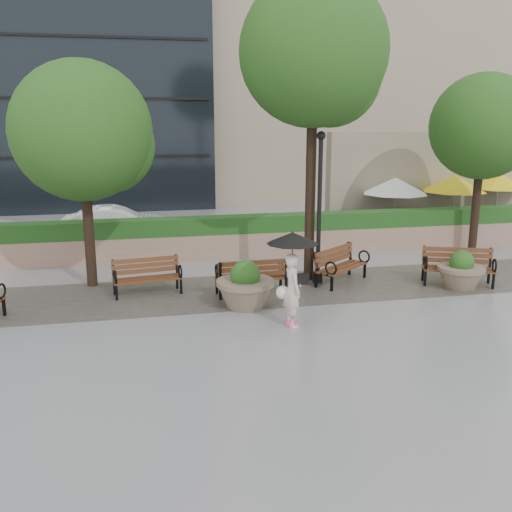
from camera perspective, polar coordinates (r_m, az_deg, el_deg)
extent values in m
plane|color=gray|center=(12.62, 2.33, -7.40)|extent=(100.00, 100.00, 0.00)
cube|color=#383330|center=(15.38, -0.42, -3.44)|extent=(28.00, 3.20, 0.01)
cube|color=tan|center=(19.09, -2.84, 1.17)|extent=(24.00, 0.80, 0.80)
cube|color=#174617|center=(18.95, -2.86, 3.16)|extent=(24.00, 0.75, 0.55)
cube|color=tan|center=(24.88, 18.24, 7.18)|extent=(10.00, 0.60, 4.00)
cube|color=#174617|center=(22.98, 19.59, 2.67)|extent=(8.00, 0.50, 0.90)
cube|color=black|center=(23.04, -4.42, 2.32)|extent=(40.00, 7.00, 0.00)
cube|color=tan|center=(37.15, 9.22, 22.01)|extent=(18.00, 10.00, 20.00)
torus|color=black|center=(14.48, -24.12, -3.23)|extent=(0.16, 0.37, 0.37)
cube|color=#5A2D1A|center=(15.15, -10.79, -2.28)|extent=(1.82, 0.76, 0.05)
cube|color=#5A2D1A|center=(15.34, -11.00, -0.92)|extent=(1.76, 0.36, 0.41)
cube|color=black|center=(15.24, -10.77, -2.99)|extent=(1.83, 0.86, 0.45)
torus|color=black|center=(14.84, -13.88, -2.07)|extent=(0.10, 0.37, 0.36)
torus|color=black|center=(15.08, -7.59, -1.53)|extent=(0.10, 0.37, 0.36)
cube|color=#5A2D1A|center=(14.94, -0.50, -2.17)|extent=(1.87, 0.62, 0.05)
cube|color=#5A2D1A|center=(14.59, -0.24, -1.26)|extent=(1.86, 0.19, 0.43)
cube|color=black|center=(14.97, -0.47, -2.99)|extent=(1.87, 0.72, 0.47)
torus|color=black|center=(15.28, 2.53, -1.10)|extent=(0.06, 0.38, 0.38)
torus|color=black|center=(14.90, -3.94, -1.51)|extent=(0.06, 0.38, 0.38)
cube|color=#5A2D1A|center=(16.13, 8.63, -1.14)|extent=(1.79, 1.56, 0.05)
cube|color=#5A2D1A|center=(16.20, 7.81, 0.10)|extent=(1.53, 1.22, 0.43)
cube|color=black|center=(16.20, 8.51, -1.86)|extent=(1.85, 1.64, 0.47)
torus|color=black|center=(15.28, 7.51, -1.23)|extent=(0.27, 0.33, 0.38)
torus|color=black|center=(16.72, 10.76, -0.05)|extent=(0.27, 0.33, 0.38)
cube|color=#5A2D1A|center=(16.68, 19.55, -1.25)|extent=(1.97, 1.21, 0.05)
cube|color=#5A2D1A|center=(16.88, 19.47, 0.07)|extent=(1.81, 0.80, 0.44)
cube|color=black|center=(16.76, 19.48, -1.95)|extent=(2.01, 1.30, 0.48)
torus|color=black|center=(16.30, 16.64, -0.67)|extent=(0.19, 0.38, 0.39)
torus|color=black|center=(16.65, 22.74, -0.89)|extent=(0.19, 0.38, 0.39)
cylinder|color=#7F6B56|center=(13.87, -1.08, -2.68)|extent=(1.42, 1.42, 0.11)
sphere|color=#164513|center=(13.81, -1.08, -1.91)|extent=(0.73, 0.73, 0.73)
cylinder|color=#7F6B56|center=(16.41, 19.83, -1.16)|extent=(1.26, 1.26, 0.10)
sphere|color=#164513|center=(16.37, 19.88, -0.57)|extent=(0.65, 0.65, 0.65)
cylinder|color=black|center=(15.74, 6.34, 4.37)|extent=(0.12, 0.12, 4.02)
cylinder|color=black|center=(16.14, 6.16, -2.15)|extent=(0.28, 0.28, 0.30)
sphere|color=black|center=(15.54, 6.54, 11.87)|extent=(0.24, 0.24, 0.24)
cylinder|color=black|center=(16.02, -16.47, 3.86)|extent=(0.28, 0.28, 3.91)
sphere|color=#164513|center=(15.82, -17.03, 11.85)|extent=(3.65, 3.65, 3.65)
sphere|color=#164513|center=(16.09, -14.68, 10.63)|extent=(2.55, 2.55, 2.55)
cylinder|color=black|center=(15.90, 5.49, 7.72)|extent=(0.28, 0.28, 5.80)
sphere|color=#164513|center=(15.90, 5.78, 19.68)|extent=(3.94, 3.94, 3.94)
sphere|color=#164513|center=(16.32, 7.50, 17.43)|extent=(2.76, 2.76, 2.76)
cylinder|color=black|center=(21.01, 21.22, 5.79)|extent=(0.28, 0.28, 3.96)
sphere|color=#164513|center=(20.86, 21.77, 11.94)|extent=(3.51, 3.51, 3.51)
sphere|color=#164513|center=(21.45, 22.59, 10.83)|extent=(2.46, 2.46, 2.46)
cylinder|color=black|center=(22.72, 13.47, 1.94)|extent=(0.40, 0.40, 0.10)
cylinder|color=#99999E|center=(22.53, 13.62, 4.55)|extent=(0.06, 0.06, 2.20)
cone|color=white|center=(22.41, 13.75, 6.82)|extent=(2.50, 2.50, 0.60)
cylinder|color=black|center=(24.08, 18.87, 2.23)|extent=(0.40, 0.40, 0.10)
cylinder|color=#99999E|center=(23.91, 19.06, 4.70)|extent=(0.06, 0.06, 2.20)
cone|color=yellow|center=(23.80, 19.23, 6.83)|extent=(2.50, 2.50, 0.60)
cylinder|color=black|center=(25.90, 22.66, 2.67)|extent=(0.40, 0.40, 0.10)
cylinder|color=#99999E|center=(25.74, 22.88, 4.96)|extent=(0.06, 0.06, 2.20)
cone|color=yellow|center=(25.63, 23.06, 6.95)|extent=(2.50, 2.50, 0.60)
imported|color=white|center=(22.25, -13.87, 3.22)|extent=(3.91, 1.45, 1.28)
imported|color=beige|center=(12.61, 3.67, -3.17)|extent=(0.48, 0.67, 1.77)
cube|color=#F2598C|center=(12.99, 3.44, -6.57)|extent=(0.13, 0.25, 0.09)
cube|color=#F2598C|center=(12.76, 3.82, -6.96)|extent=(0.13, 0.25, 0.09)
cube|color=black|center=(12.68, 4.55, -2.31)|extent=(0.13, 0.34, 0.24)
sphere|color=white|center=(12.82, 2.70, -3.66)|extent=(0.31, 0.31, 0.31)
cylinder|color=black|center=(12.48, 3.64, -0.20)|extent=(0.02, 0.02, 0.94)
cone|color=black|center=(12.38, 3.67, 1.79)|extent=(1.15, 1.15, 0.24)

